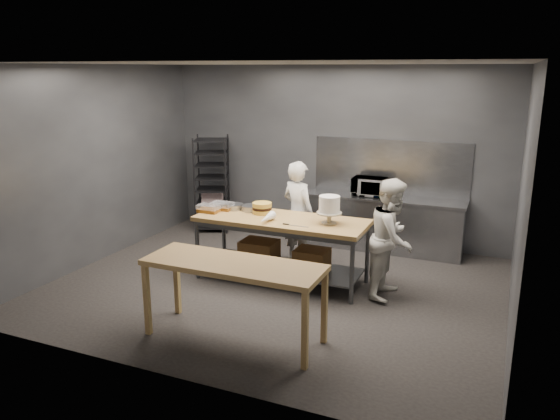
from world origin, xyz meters
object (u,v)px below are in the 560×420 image
Objects in this scene: microwave at (369,187)px; frosted_cake_stand at (329,206)px; work_table at (281,242)px; speed_rack at (212,184)px; chef_behind at (298,214)px; layer_cake at (262,208)px; chef_right at (392,238)px; near_counter at (233,270)px.

frosted_cake_stand is at bearing -91.68° from microwave.
speed_rack is (-2.19, 1.86, 0.28)m from work_table.
work_table is 6.31× the size of frosted_cake_stand.
chef_behind is at bearing -122.75° from microwave.
chef_behind is 0.71m from layer_cake.
speed_rack is at bearing 139.67° from work_table.
chef_behind reaches higher than microwave.
chef_right is at bearing -67.04° from microwave.
near_counter is 4.36m from speed_rack.
frosted_cake_stand reaches higher than near_counter.
frosted_cake_stand reaches higher than microwave.
near_counter is at bearing -83.68° from work_table.
microwave is 1.43× the size of frosted_cake_stand.
frosted_cake_stand is (2.88, -1.85, 0.31)m from speed_rack.
speed_rack is 1.09× the size of chef_behind.
work_table is 2.13m from microwave.
chef_right is at bearing 54.71° from near_counter.
chef_behind is 2.97× the size of microwave.
microwave is (0.55, 3.73, 0.24)m from near_counter.
layer_cake is (-1.05, 0.12, -0.16)m from frosted_cake_stand.
frosted_cake_stand is (0.50, 1.79, 0.35)m from near_counter.
microwave is at bearing 88.32° from frosted_cake_stand.
work_table is at bearing -179.70° from frosted_cake_stand.
frosted_cake_stand is at bearing 100.64° from chef_right.
speed_rack is 6.34× the size of layer_cake.
microwave reaches higher than near_counter.
work_table is 1.20× the size of near_counter.
work_table is 0.91m from frosted_cake_stand.
speed_rack is 2.52m from layer_cake.
chef_right is (1.56, -0.63, -0.01)m from chef_behind.
speed_rack is (-2.39, 3.65, 0.04)m from near_counter.
chef_behind is (-0.23, 2.51, -0.01)m from near_counter.
layer_cake reaches higher than work_table.
chef_right reaches higher than near_counter.
work_table is at bearing 97.97° from chef_right.
speed_rack is 1.11× the size of chef_right.
microwave is (2.94, 0.08, 0.19)m from speed_rack.
microwave reaches higher than work_table.
work_table is at bearing 96.32° from near_counter.
chef_right reaches higher than layer_cake.
frosted_cake_stand is at bearing 74.54° from near_counter.
frosted_cake_stand is (0.69, 0.00, 0.59)m from work_table.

